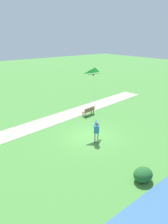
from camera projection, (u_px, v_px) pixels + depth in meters
name	position (u px, v px, depth m)	size (l,w,h in m)	color
ground_plane	(91.00, 137.00, 17.58)	(120.00, 120.00, 0.00)	#4C8E3D
walkway_path	(41.00, 124.00, 20.10)	(2.40, 32.00, 0.02)	#ADA393
person_kite_flyer	(96.00, 131.00, 16.24)	(0.62, 0.55, 1.83)	#232328
flying_kite	(95.00, 72.00, 17.26)	(2.12, 2.05, 3.82)	green
park_bench_near_walkway	(89.00, 111.00, 22.12)	(0.59, 1.54, 0.88)	olive
lakeside_shrub	(143.00, 175.00, 12.13)	(1.04, 1.24, 0.83)	#236028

